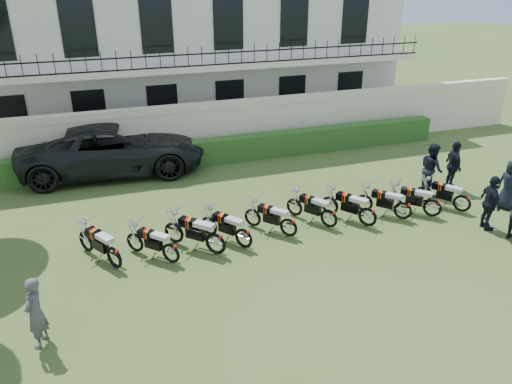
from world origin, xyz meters
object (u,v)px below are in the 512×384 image
(motorcycle_3, at_px, (244,234))
(suv, at_px, (113,148))
(motorcycle_9, at_px, (463,199))
(officer_4, at_px, (431,169))
(motorcycle_7, at_px, (403,207))
(motorcycle_1, at_px, (171,249))
(motorcycle_6, at_px, (368,212))
(officer_5, at_px, (453,166))
(inspector, at_px, (35,313))
(motorcycle_8, at_px, (433,204))
(motorcycle_5, at_px, (329,214))
(motorcycle_0, at_px, (114,253))
(officer_3, at_px, (510,184))
(motorcycle_2, at_px, (215,239))
(officer_2, at_px, (490,203))
(motorcycle_4, at_px, (289,223))

(motorcycle_3, distance_m, suv, 7.70)
(motorcycle_9, xyz_separation_m, officer_4, (-0.07, 1.61, 0.46))
(motorcycle_7, bearing_deg, motorcycle_9, -48.03)
(motorcycle_1, relative_size, officer_4, 0.75)
(motorcycle_6, xyz_separation_m, officer_5, (4.29, 1.57, 0.40))
(inspector, bearing_deg, motorcycle_9, 121.49)
(motorcycle_7, height_order, motorcycle_8, motorcycle_8)
(motorcycle_5, relative_size, officer_5, 0.90)
(motorcycle_9, distance_m, officer_5, 1.96)
(motorcycle_7, relative_size, motorcycle_9, 0.90)
(motorcycle_7, bearing_deg, motorcycle_0, 136.22)
(officer_4, bearing_deg, motorcycle_1, 110.80)
(motorcycle_0, bearing_deg, motorcycle_1, -39.71)
(motorcycle_6, bearing_deg, inspector, 161.09)
(motorcycle_9, bearing_deg, officer_3, -42.03)
(motorcycle_8, xyz_separation_m, motorcycle_9, (1.11, -0.02, -0.01))
(motorcycle_5, distance_m, officer_4, 4.63)
(motorcycle_2, xyz_separation_m, officer_2, (8.11, -1.19, 0.35))
(motorcycle_2, relative_size, officer_5, 0.85)
(motorcycle_1, relative_size, motorcycle_6, 0.82)
(motorcycle_0, relative_size, motorcycle_4, 1.18)
(inspector, distance_m, officer_3, 14.31)
(motorcycle_4, bearing_deg, officer_5, -28.69)
(officer_2, distance_m, officer_4, 2.77)
(motorcycle_5, relative_size, officer_4, 0.88)
(motorcycle_2, distance_m, suv, 7.50)
(officer_2, height_order, officer_4, officer_4)
(motorcycle_0, height_order, officer_4, officer_4)
(motorcycle_8, bearing_deg, officer_3, -48.76)
(motorcycle_0, xyz_separation_m, motorcycle_8, (9.73, -0.18, -0.02))
(officer_4, bearing_deg, motorcycle_9, -166.65)
(motorcycle_9, xyz_separation_m, officer_5, (0.91, 1.68, 0.43))
(motorcycle_8, bearing_deg, motorcycle_9, -45.41)
(motorcycle_7, bearing_deg, suv, 95.86)
(inspector, relative_size, officer_5, 0.92)
(motorcycle_6, xyz_separation_m, suv, (-6.91, 7.08, 0.47))
(motorcycle_0, distance_m, motorcycle_9, 10.84)
(motorcycle_8, xyz_separation_m, officer_2, (1.07, -1.18, 0.40))
(motorcycle_0, distance_m, motorcycle_2, 2.69)
(motorcycle_1, xyz_separation_m, motorcycle_4, (3.51, 0.32, 0.00))
(motorcycle_4, distance_m, motorcycle_6, 2.51)
(suv, height_order, officer_2, suv)
(motorcycle_1, bearing_deg, motorcycle_9, -43.05)
(motorcycle_5, distance_m, motorcycle_7, 2.44)
(suv, xyz_separation_m, officer_3, (11.91, -7.39, -0.12))
(motorcycle_7, xyz_separation_m, officer_2, (2.05, -1.33, 0.40))
(officer_3, height_order, officer_5, officer_5)
(motorcycle_1, bearing_deg, officer_2, -50.11)
(inspector, bearing_deg, officer_4, 128.53)
(motorcycle_7, distance_m, inspector, 10.73)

